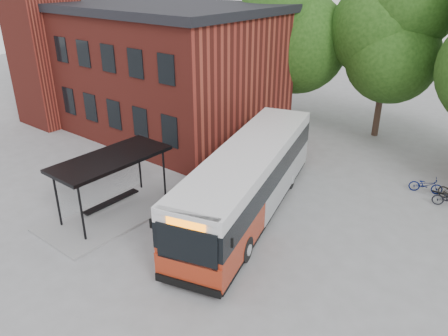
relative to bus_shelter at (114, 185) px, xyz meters
The scene contains 7 objects.
ground 4.83m from the bus_shelter, 12.53° to the left, with size 100.00×100.00×0.00m, color gray.
station_building 13.42m from the bus_shelter, 130.36° to the left, with size 18.40×10.40×8.50m, color maroon, non-canonical shape.
bus_shelter is the anchor object (origin of this frame).
tree_0 17.54m from the bus_shelter, 95.04° to the left, with size 7.92×7.92×11.00m, color #1C3F10, non-canonical shape.
tree_1 19.19m from the bus_shelter, 73.01° to the left, with size 7.92×7.92×10.40m, color #1C3F10, non-canonical shape.
city_bus 6.27m from the bus_shelter, 40.02° to the left, with size 2.72×12.78×3.25m, color #9C2B14, non-canonical shape.
bicycle_0 15.66m from the bus_shelter, 46.40° to the left, with size 0.56×1.62×0.85m, color #040F4C.
Camera 1 is at (10.72, -11.78, 10.59)m, focal length 35.00 mm.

